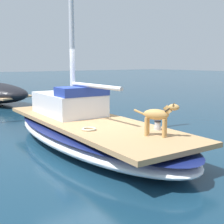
% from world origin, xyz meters
% --- Properties ---
extents(ground_plane, '(120.00, 120.00, 0.00)m').
position_xyz_m(ground_plane, '(0.00, 0.00, 0.00)').
color(ground_plane, '#143347').
extents(sailboat_main, '(2.84, 7.34, 0.66)m').
position_xyz_m(sailboat_main, '(0.00, 0.00, 0.34)').
color(sailboat_main, white).
rests_on(sailboat_main, ground).
extents(mast_main, '(0.14, 2.27, 6.86)m').
position_xyz_m(mast_main, '(0.04, 0.74, 3.73)').
color(mast_main, silver).
rests_on(mast_main, sailboat_main).
extents(cabin_house, '(1.50, 2.28, 0.84)m').
position_xyz_m(cabin_house, '(0.06, 1.12, 1.01)').
color(cabin_house, silver).
rests_on(cabin_house, sailboat_main).
extents(dog_tan, '(0.57, 0.84, 0.70)m').
position_xyz_m(dog_tan, '(0.21, -2.28, 1.08)').
color(dog_tan, tan).
rests_on(dog_tan, sailboat_main).
extents(deck_winch, '(0.16, 0.16, 0.21)m').
position_xyz_m(deck_winch, '(0.63, -1.85, 0.76)').
color(deck_winch, '#B7B7BC').
rests_on(deck_winch, sailboat_main).
extents(coiled_rope, '(0.32, 0.32, 0.04)m').
position_xyz_m(coiled_rope, '(-0.61, -0.97, 0.68)').
color(coiled_rope, beige).
rests_on(coiled_rope, sailboat_main).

